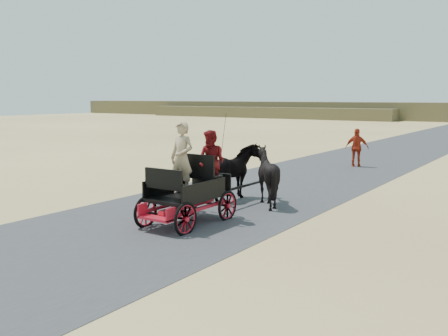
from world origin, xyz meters
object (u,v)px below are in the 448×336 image
Objects in this scene: carriage at (188,209)px; horse_right at (267,176)px; pedestrian at (357,148)px; horse_left at (235,173)px.

horse_right reaches higher than carriage.
horse_left is at bearing 71.69° from pedestrian.
horse_right is 9.31m from pedestrian.
horse_left is at bearing 0.00° from horse_right.
pedestrian is (0.46, 9.28, 0.02)m from horse_left.
pedestrian reaches higher than carriage.
horse_left is 9.30m from pedestrian.
pedestrian is (-0.64, 9.28, 0.01)m from horse_right.
carriage is at bearing 74.95° from pedestrian.
horse_right is 0.98× the size of pedestrian.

